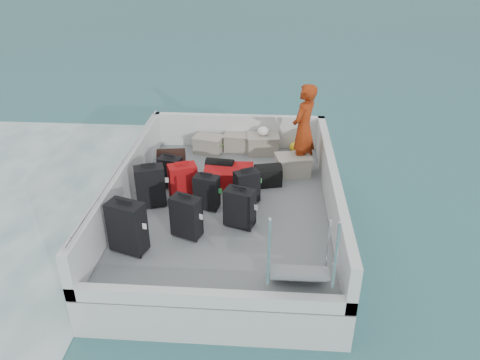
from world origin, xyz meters
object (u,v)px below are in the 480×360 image
at_px(suitcase_7, 247,187).
at_px(suitcase_8, 229,177).
at_px(suitcase_2, 170,173).
at_px(suitcase_3, 186,217).
at_px(crate_0, 208,145).
at_px(suitcase_1, 150,187).
at_px(suitcase_5, 183,183).
at_px(passenger, 304,129).
at_px(suitcase_4, 207,193).
at_px(crate_1, 239,143).
at_px(crate_2, 263,145).
at_px(suitcase_0, 127,228).
at_px(suitcase_6, 240,208).
at_px(crate_3, 293,166).

relative_size(suitcase_7, suitcase_8, 0.66).
xyz_separation_m(suitcase_2, suitcase_3, (0.55, -1.50, 0.04)).
bearing_deg(suitcase_7, crate_0, 87.33).
relative_size(suitcase_1, suitcase_8, 0.82).
bearing_deg(suitcase_5, passenger, 9.11).
distance_m(suitcase_3, suitcase_7, 1.36).
height_order(suitcase_3, suitcase_5, suitcase_3).
xyz_separation_m(suitcase_4, crate_1, (0.36, 2.35, -0.12)).
distance_m(suitcase_4, crate_2, 2.42).
distance_m(suitcase_3, crate_1, 3.23).
distance_m(suitcase_5, suitcase_8, 0.93).
bearing_deg(crate_1, suitcase_5, -111.02).
relative_size(suitcase_4, crate_1, 1.05).
distance_m(suitcase_0, suitcase_7, 2.19).
bearing_deg(crate_1, suitcase_3, -99.93).
relative_size(suitcase_7, crate_1, 1.02).
xyz_separation_m(suitcase_4, crate_2, (0.87, 2.26, -0.11)).
height_order(suitcase_2, suitcase_5, suitcase_5).
bearing_deg(suitcase_8, suitcase_0, 147.32).
bearing_deg(suitcase_8, crate_2, -23.28).
distance_m(suitcase_1, crate_2, 2.88).
bearing_deg(suitcase_6, suitcase_8, 122.56).
bearing_deg(crate_1, crate_0, -166.99).
bearing_deg(suitcase_7, suitcase_5, 151.25).
relative_size(suitcase_1, crate_1, 1.27).
distance_m(suitcase_0, suitcase_2, 1.94).
distance_m(suitcase_3, suitcase_5, 1.11).
bearing_deg(crate_1, suitcase_2, -123.42).
xyz_separation_m(suitcase_2, suitcase_4, (0.74, -0.68, 0.01)).
relative_size(suitcase_5, suitcase_6, 1.03).
bearing_deg(suitcase_1, suitcase_4, -19.36).
distance_m(suitcase_6, suitcase_8, 1.34).
bearing_deg(suitcase_2, crate_1, 72.16).
bearing_deg(crate_3, suitcase_8, -157.24).
height_order(suitcase_4, crate_3, suitcase_4).
bearing_deg(suitcase_2, suitcase_0, -80.89).
bearing_deg(crate_1, suitcase_1, -119.19).
height_order(suitcase_8, crate_1, suitcase_8).
distance_m(suitcase_1, suitcase_3, 1.13).
xyz_separation_m(suitcase_3, suitcase_4, (0.19, 0.82, -0.04)).
bearing_deg(suitcase_8, suitcase_2, 96.31).
relative_size(suitcase_0, crate_1, 1.39).
bearing_deg(suitcase_1, crate_3, 10.15).
distance_m(suitcase_1, crate_3, 2.73).
bearing_deg(suitcase_1, suitcase_5, 7.90).
xyz_separation_m(suitcase_0, suitcase_6, (1.54, 0.76, -0.08)).
bearing_deg(suitcase_0, suitcase_2, 102.48).
bearing_deg(passenger, suitcase_5, -29.31).
distance_m(suitcase_2, crate_1, 2.01).
height_order(suitcase_0, suitcase_8, suitcase_0).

